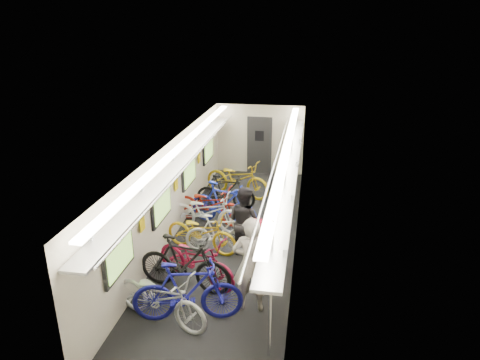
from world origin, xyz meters
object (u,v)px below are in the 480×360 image
(bicycle_0, at_px, (161,297))
(bicycle_1, at_px, (188,292))
(backpack, at_px, (256,229))
(passenger_near, at_px, (251,264))
(passenger_mid, at_px, (244,221))

(bicycle_0, relative_size, bicycle_1, 0.99)
(bicycle_1, height_order, backpack, backpack)
(bicycle_1, distance_m, passenger_near, 1.21)
(bicycle_0, relative_size, passenger_near, 1.05)
(bicycle_1, height_order, passenger_mid, passenger_mid)
(bicycle_1, relative_size, passenger_near, 1.06)
(bicycle_0, distance_m, passenger_near, 1.68)
(bicycle_0, distance_m, bicycle_1, 0.48)
(bicycle_0, distance_m, backpack, 2.15)
(bicycle_1, distance_m, passenger_mid, 2.56)
(passenger_near, bearing_deg, backpack, -93.42)
(passenger_near, height_order, passenger_mid, passenger_near)
(bicycle_0, bearing_deg, passenger_mid, -2.14)
(passenger_mid, distance_m, backpack, 1.39)
(backpack, bearing_deg, passenger_mid, 111.40)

